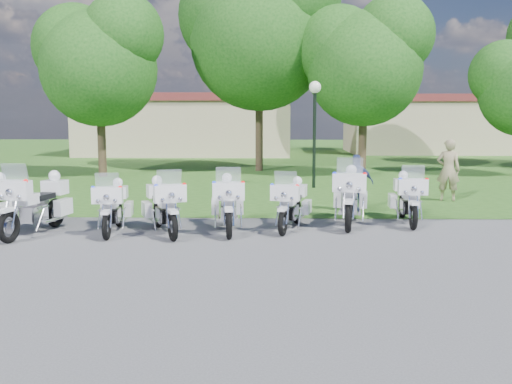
{
  "coord_description": "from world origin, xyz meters",
  "views": [
    {
      "loc": [
        -0.18,
        -11.83,
        2.72
      ],
      "look_at": [
        -0.53,
        1.2,
        0.95
      ],
      "focal_mm": 40.0,
      "sensor_mm": 36.0,
      "label": 1
    }
  ],
  "objects_px": {
    "motorcycle_7": "(407,198)",
    "motorcycle_2": "(113,206)",
    "motorcycle_4": "(228,203)",
    "lamp_post": "(315,107)",
    "motorcycle_1": "(37,203)",
    "bystander_c": "(357,183)",
    "bystander_a": "(448,170)",
    "motorcycle_5": "(291,203)",
    "motorcycle_6": "(350,195)",
    "motorcycle_3": "(163,205)"
  },
  "relations": [
    {
      "from": "motorcycle_4",
      "to": "lamp_post",
      "type": "relative_size",
      "value": 0.6
    },
    {
      "from": "motorcycle_6",
      "to": "lamp_post",
      "type": "height_order",
      "value": "lamp_post"
    },
    {
      "from": "motorcycle_5",
      "to": "motorcycle_6",
      "type": "bearing_deg",
      "value": -143.69
    },
    {
      "from": "motorcycle_7",
      "to": "bystander_c",
      "type": "height_order",
      "value": "bystander_c"
    },
    {
      "from": "motorcycle_6",
      "to": "motorcycle_7",
      "type": "bearing_deg",
      "value": -161.54
    },
    {
      "from": "bystander_c",
      "to": "motorcycle_6",
      "type": "bearing_deg",
      "value": 73.55
    },
    {
      "from": "motorcycle_4",
      "to": "motorcycle_7",
      "type": "bearing_deg",
      "value": -171.81
    },
    {
      "from": "motorcycle_4",
      "to": "motorcycle_5",
      "type": "height_order",
      "value": "motorcycle_4"
    },
    {
      "from": "motorcycle_4",
      "to": "motorcycle_5",
      "type": "distance_m",
      "value": 1.54
    },
    {
      "from": "motorcycle_3",
      "to": "lamp_post",
      "type": "bearing_deg",
      "value": -138.54
    },
    {
      "from": "motorcycle_4",
      "to": "lamp_post",
      "type": "height_order",
      "value": "lamp_post"
    },
    {
      "from": "lamp_post",
      "to": "bystander_a",
      "type": "relative_size",
      "value": 2.01
    },
    {
      "from": "motorcycle_3",
      "to": "bystander_c",
      "type": "xyz_separation_m",
      "value": [
        4.9,
        3.06,
        0.16
      ]
    },
    {
      "from": "motorcycle_1",
      "to": "motorcycle_2",
      "type": "relative_size",
      "value": 1.15
    },
    {
      "from": "motorcycle_3",
      "to": "motorcycle_7",
      "type": "relative_size",
      "value": 0.95
    },
    {
      "from": "motorcycle_7",
      "to": "motorcycle_2",
      "type": "bearing_deg",
      "value": 14.5
    },
    {
      "from": "motorcycle_2",
      "to": "motorcycle_6",
      "type": "distance_m",
      "value": 5.76
    },
    {
      "from": "motorcycle_1",
      "to": "motorcycle_6",
      "type": "relative_size",
      "value": 0.97
    },
    {
      "from": "motorcycle_1",
      "to": "lamp_post",
      "type": "bearing_deg",
      "value": -119.1
    },
    {
      "from": "motorcycle_3",
      "to": "bystander_a",
      "type": "relative_size",
      "value": 1.11
    },
    {
      "from": "lamp_post",
      "to": "bystander_a",
      "type": "height_order",
      "value": "lamp_post"
    },
    {
      "from": "motorcycle_4",
      "to": "motorcycle_3",
      "type": "bearing_deg",
      "value": 6.38
    },
    {
      "from": "motorcycle_3",
      "to": "motorcycle_6",
      "type": "relative_size",
      "value": 0.85
    },
    {
      "from": "motorcycle_3",
      "to": "motorcycle_4",
      "type": "height_order",
      "value": "motorcycle_4"
    },
    {
      "from": "bystander_a",
      "to": "lamp_post",
      "type": "bearing_deg",
      "value": -24.03
    },
    {
      "from": "bystander_a",
      "to": "motorcycle_6",
      "type": "bearing_deg",
      "value": 61.79
    },
    {
      "from": "motorcycle_3",
      "to": "motorcycle_7",
      "type": "distance_m",
      "value": 6.1
    },
    {
      "from": "motorcycle_1",
      "to": "lamp_post",
      "type": "distance_m",
      "value": 11.19
    },
    {
      "from": "motorcycle_2",
      "to": "motorcycle_6",
      "type": "height_order",
      "value": "motorcycle_6"
    },
    {
      "from": "motorcycle_2",
      "to": "motorcycle_5",
      "type": "distance_m",
      "value": 4.2
    },
    {
      "from": "motorcycle_5",
      "to": "bystander_c",
      "type": "height_order",
      "value": "bystander_c"
    },
    {
      "from": "motorcycle_7",
      "to": "motorcycle_3",
      "type": "bearing_deg",
      "value": 17.33
    },
    {
      "from": "motorcycle_1",
      "to": "motorcycle_2",
      "type": "bearing_deg",
      "value": -162.13
    },
    {
      "from": "motorcycle_4",
      "to": "motorcycle_6",
      "type": "height_order",
      "value": "motorcycle_6"
    },
    {
      "from": "bystander_a",
      "to": "bystander_c",
      "type": "height_order",
      "value": "bystander_a"
    },
    {
      "from": "motorcycle_1",
      "to": "motorcycle_3",
      "type": "height_order",
      "value": "motorcycle_1"
    },
    {
      "from": "motorcycle_5",
      "to": "motorcycle_7",
      "type": "relative_size",
      "value": 0.93
    },
    {
      "from": "lamp_post",
      "to": "motorcycle_3",
      "type": "bearing_deg",
      "value": -116.21
    },
    {
      "from": "motorcycle_4",
      "to": "lamp_post",
      "type": "xyz_separation_m",
      "value": [
        2.62,
        7.99,
        2.33
      ]
    },
    {
      "from": "motorcycle_2",
      "to": "motorcycle_3",
      "type": "distance_m",
      "value": 1.19
    },
    {
      "from": "motorcycle_1",
      "to": "bystander_a",
      "type": "distance_m",
      "value": 12.19
    },
    {
      "from": "motorcycle_7",
      "to": "motorcycle_5",
      "type": "bearing_deg",
      "value": 19.61
    },
    {
      "from": "lamp_post",
      "to": "bystander_c",
      "type": "height_order",
      "value": "lamp_post"
    },
    {
      "from": "lamp_post",
      "to": "bystander_c",
      "type": "distance_m",
      "value": 5.74
    },
    {
      "from": "motorcycle_2",
      "to": "motorcycle_5",
      "type": "height_order",
      "value": "motorcycle_2"
    },
    {
      "from": "motorcycle_7",
      "to": "bystander_c",
      "type": "distance_m",
      "value": 1.94
    },
    {
      "from": "motorcycle_7",
      "to": "lamp_post",
      "type": "xyz_separation_m",
      "value": [
        -1.85,
        6.88,
        2.35
      ]
    },
    {
      "from": "motorcycle_6",
      "to": "lamp_post",
      "type": "distance_m",
      "value": 7.48
    },
    {
      "from": "motorcycle_2",
      "to": "bystander_c",
      "type": "relative_size",
      "value": 1.35
    },
    {
      "from": "bystander_c",
      "to": "motorcycle_2",
      "type": "bearing_deg",
      "value": 22.78
    }
  ]
}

